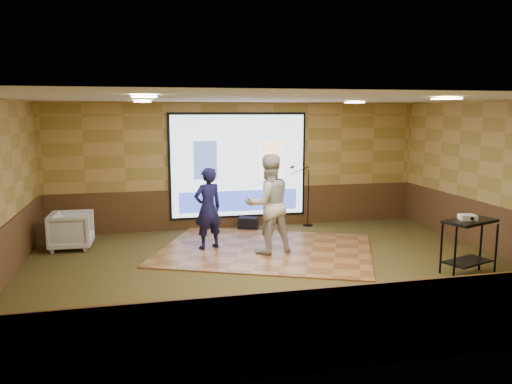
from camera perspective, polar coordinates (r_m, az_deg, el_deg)
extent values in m
plane|color=#283417|center=(8.96, 2.31, -8.90)|extent=(9.00, 9.00, 0.00)
cube|color=tan|center=(12.00, -2.06, 3.06)|extent=(9.00, 0.04, 3.00)
cube|color=tan|center=(5.38, 12.34, -4.81)|extent=(9.00, 0.04, 3.00)
cube|color=tan|center=(10.72, 26.27, 1.37)|extent=(0.04, 7.00, 3.00)
cube|color=white|center=(8.52, 2.45, 10.65)|extent=(9.00, 7.00, 0.04)
cube|color=#4B3319|center=(12.13, -2.02, -1.77)|extent=(9.00, 0.04, 0.95)
cube|color=#4B3319|center=(5.73, 11.89, -14.76)|extent=(9.00, 0.04, 0.95)
cube|color=#4B3319|center=(10.87, 25.80, -3.99)|extent=(0.04, 7.00, 0.95)
cube|color=black|center=(11.95, -2.02, 3.03)|extent=(3.32, 0.03, 2.52)
cube|color=#C9E0FF|center=(11.92, -1.99, 3.02)|extent=(3.20, 0.02, 2.40)
cube|color=#3A4A7F|center=(11.76, -5.81, 3.63)|extent=(0.55, 0.01, 0.90)
cube|color=#F5D78E|center=(12.07, 1.76, 3.81)|extent=(0.55, 0.01, 0.90)
cube|color=#3146BA|center=(12.03, -1.95, -1.02)|extent=(2.88, 0.01, 0.50)
cube|color=#FFE7BF|center=(10.01, -12.84, 10.05)|extent=(0.32, 0.32, 0.02)
cube|color=#FFE7BF|center=(10.96, 11.19, 10.01)|extent=(0.32, 0.32, 0.02)
cube|color=#FFE7BF|center=(6.71, -12.67, 10.58)|extent=(0.32, 0.32, 0.02)
cube|color=#FFE7BF|center=(8.06, 20.94, 9.93)|extent=(0.32, 0.32, 0.02)
cube|color=#976437|center=(10.16, 1.12, -6.61)|extent=(5.08, 4.56, 0.03)
imported|color=#14143E|center=(10.08, -5.52, -1.86)|extent=(0.70, 0.58, 1.65)
imported|color=beige|center=(9.71, 1.43, -1.37)|extent=(1.06, 0.89, 1.95)
cylinder|color=black|center=(8.92, 21.79, -6.56)|extent=(0.04, 0.04, 0.93)
cylinder|color=black|center=(9.38, 25.74, -6.06)|extent=(0.04, 0.04, 0.93)
cylinder|color=black|center=(9.23, 20.41, -5.96)|extent=(0.04, 0.04, 0.93)
cylinder|color=black|center=(9.67, 24.30, -5.51)|extent=(0.04, 0.04, 0.93)
cube|color=black|center=(9.18, 23.29, -3.07)|extent=(0.93, 0.49, 0.05)
cube|color=black|center=(9.35, 23.01, -7.31)|extent=(0.83, 0.44, 0.03)
cube|color=silver|center=(9.14, 23.03, -2.67)|extent=(0.31, 0.28, 0.09)
cylinder|color=black|center=(12.38, 5.93, -3.79)|extent=(0.24, 0.24, 0.02)
cylinder|color=black|center=(12.25, 5.99, -0.67)|extent=(0.02, 0.02, 1.39)
cylinder|color=black|center=(12.08, 5.13, 2.53)|extent=(0.44, 0.02, 0.17)
cylinder|color=black|center=(12.01, 4.17, 2.85)|extent=(0.10, 0.05, 0.08)
imported|color=gray|center=(10.88, -20.33, -4.14)|extent=(0.86, 0.84, 0.76)
cube|color=black|center=(11.92, -0.90, -3.60)|extent=(0.54, 0.45, 0.28)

